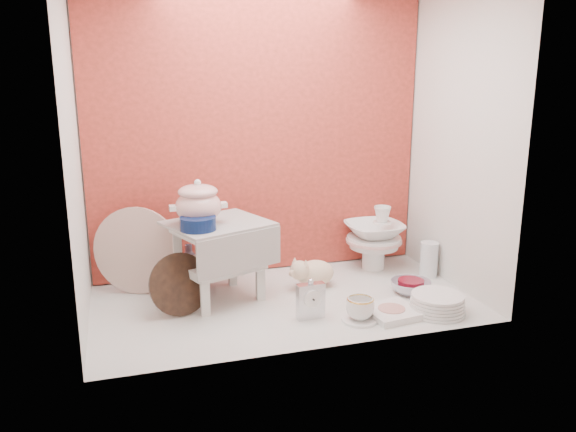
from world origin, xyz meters
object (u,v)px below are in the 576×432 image
soup_tureen (198,202)px  gold_rim_teacup (360,308)px  mantel_clock (311,299)px  blue_white_vase (189,267)px  step_stool (219,261)px  floral_platter (137,251)px  porcelain_tower (374,238)px  crystal_bowl (411,287)px  plush_pig (315,273)px  dinner_plate_stack (437,303)px

soup_tureen → gold_rim_teacup: size_ratio=2.02×
mantel_clock → gold_rim_teacup: mantel_clock is taller
mantel_clock → blue_white_vase: bearing=127.9°
step_stool → mantel_clock: 0.50m
gold_rim_teacup → floral_platter: bearing=145.6°
mantel_clock → porcelain_tower: size_ratio=0.51×
floral_platter → mantel_clock: bearing=-36.8°
floral_platter → crystal_bowl: 1.37m
floral_platter → blue_white_vase: 0.27m
soup_tureen → mantel_clock: (0.44, -0.33, -0.40)m
soup_tureen → floral_platter: soup_tureen is taller
soup_tureen → crystal_bowl: 1.13m
step_stool → soup_tureen: 0.31m
floral_platter → plush_pig: (0.87, -0.18, -0.14)m
gold_rim_teacup → crystal_bowl: gold_rim_teacup is taller
mantel_clock → soup_tureen: bearing=138.8°
blue_white_vase → dinner_plate_stack: size_ratio=0.90×
mantel_clock → crystal_bowl: bearing=9.7°
step_stool → dinner_plate_stack: 1.04m
step_stool → crystal_bowl: bearing=-33.0°
plush_pig → porcelain_tower: size_ratio=0.71×
porcelain_tower → mantel_clock: bearing=-136.1°
crystal_bowl → mantel_clock: bearing=-166.2°
dinner_plate_stack → crystal_bowl: dinner_plate_stack is taller
floral_platter → gold_rim_teacup: bearing=-34.4°
gold_rim_teacup → mantel_clock: bearing=155.4°
crystal_bowl → step_stool: bearing=167.9°
step_stool → crystal_bowl: (0.93, -0.20, -0.16)m
blue_white_vase → gold_rim_teacup: (0.67, -0.61, -0.06)m
plush_pig → floral_platter: bearing=174.5°
step_stool → crystal_bowl: step_stool is taller
mantel_clock → dinner_plate_stack: mantel_clock is taller
soup_tureen → mantel_clock: soup_tureen is taller
step_stool → dinner_plate_stack: step_stool is taller
floral_platter → step_stool: bearing=-28.1°
crystal_bowl → porcelain_tower: (-0.03, 0.39, 0.15)m
soup_tureen → floral_platter: bearing=143.7°
blue_white_vase → mantel_clock: bearing=-48.0°
step_stool → gold_rim_teacup: (0.55, -0.43, -0.13)m
blue_white_vase → plush_pig: bearing=-14.6°
blue_white_vase → gold_rim_teacup: size_ratio=1.85×
mantel_clock → crystal_bowl: mantel_clock is taller
floral_platter → dinner_plate_stack: bearing=-26.6°
soup_tureen → porcelain_tower: (0.99, 0.20, -0.31)m
soup_tureen → porcelain_tower: size_ratio=0.71×
crystal_bowl → plush_pig: bearing=153.1°
soup_tureen → step_stool: bearing=5.7°
soup_tureen → crystal_bowl: bearing=-10.5°
dinner_plate_stack → soup_tureen: bearing=156.5°
mantel_clock → plush_pig: size_ratio=0.73×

